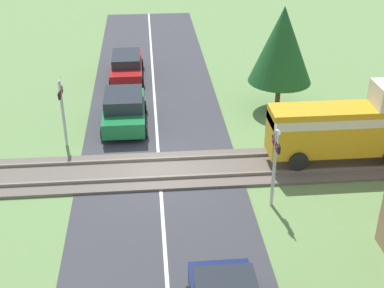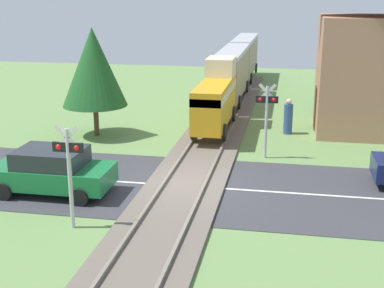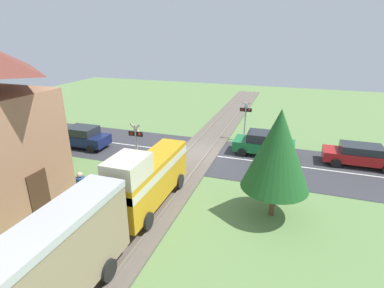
% 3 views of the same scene
% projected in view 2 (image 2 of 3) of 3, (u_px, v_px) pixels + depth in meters
% --- Properties ---
extents(ground_plane, '(60.00, 60.00, 0.00)m').
position_uv_depth(ground_plane, '(185.00, 187.00, 18.88)').
color(ground_plane, '#66894C').
extents(road_surface, '(48.00, 6.40, 0.02)m').
position_uv_depth(road_surface, '(185.00, 186.00, 18.88)').
color(road_surface, '#38383D').
rests_on(road_surface, ground_plane).
extents(track_bed, '(2.80, 48.00, 0.24)m').
position_uv_depth(track_bed, '(185.00, 185.00, 18.86)').
color(track_bed, '#665B51').
rests_on(track_bed, ground_plane).
extents(train, '(1.58, 22.69, 3.18)m').
position_uv_depth(train, '(234.00, 69.00, 33.26)').
color(train, gold).
rests_on(train, track_bed).
extents(car_near_crossing, '(4.08, 2.03, 1.57)m').
position_uv_depth(car_near_crossing, '(52.00, 170.00, 18.05)').
color(car_near_crossing, '#197038').
rests_on(car_near_crossing, ground_plane).
extents(crossing_signal_west_approach, '(0.90, 0.18, 3.10)m').
position_uv_depth(crossing_signal_west_approach, '(69.00, 163.00, 15.10)').
color(crossing_signal_west_approach, '#B7B7B7').
rests_on(crossing_signal_west_approach, ground_plane).
extents(crossing_signal_east_approach, '(0.90, 0.18, 3.10)m').
position_uv_depth(crossing_signal_east_approach, '(267.00, 111.00, 21.55)').
color(crossing_signal_east_approach, '#B7B7B7').
rests_on(crossing_signal_east_approach, ground_plane).
extents(pedestrian_by_station, '(0.42, 0.42, 1.71)m').
position_uv_depth(pedestrian_by_station, '(288.00, 118.00, 25.57)').
color(pedestrian_by_station, '#2D4C8E').
rests_on(pedestrian_by_station, ground_plane).
extents(tree_roadside_hedge, '(3.01, 3.01, 5.07)m').
position_uv_depth(tree_roadside_hedge, '(94.00, 67.00, 24.57)').
color(tree_roadside_hedge, brown).
rests_on(tree_roadside_hedge, ground_plane).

